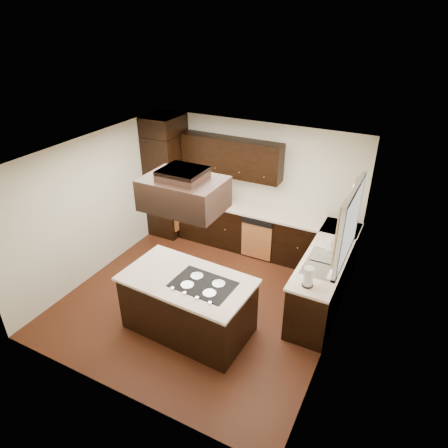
{
  "coord_description": "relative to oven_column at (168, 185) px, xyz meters",
  "views": [
    {
      "loc": [
        2.73,
        -4.54,
        4.3
      ],
      "look_at": [
        0.1,
        0.6,
        1.15
      ],
      "focal_mm": 32.0,
      "sensor_mm": 36.0,
      "label": 1
    }
  ],
  "objects": [
    {
      "name": "oven_column",
      "position": [
        0.0,
        0.0,
        0.0
      ],
      "size": [
        0.65,
        0.75,
        2.12
      ],
      "primitive_type": "cube",
      "color": "black",
      "rests_on": "floor"
    },
    {
      "name": "window_pane",
      "position": [
        3.87,
        -1.16,
        0.59
      ],
      "size": [
        0.0,
        1.2,
        1.0
      ],
      "primitive_type": "cube",
      "color": "white",
      "rests_on": "wall_right"
    },
    {
      "name": "sink_rim",
      "position": [
        3.58,
        -1.16,
        -0.14
      ],
      "size": [
        0.52,
        0.84,
        0.01
      ],
      "primitive_type": "cube",
      "color": "silver",
      "rests_on": "countertop_right"
    },
    {
      "name": "wall_front",
      "position": [
        1.78,
        -3.81,
        0.19
      ],
      "size": [
        4.2,
        0.02,
        2.5
      ],
      "primitive_type": "cube",
      "color": "beige",
      "rests_on": "ground"
    },
    {
      "name": "soap_bottle",
      "position": [
        3.52,
        -0.65,
        -0.04
      ],
      "size": [
        0.09,
        0.1,
        0.2
      ],
      "primitive_type": "imported",
      "rotation": [
        0.0,
        0.0,
        0.06
      ],
      "color": "silver",
      "rests_on": "countertop_right"
    },
    {
      "name": "curtain_left",
      "position": [
        3.79,
        -1.57,
        0.64
      ],
      "size": [
        0.02,
        0.34,
        0.9
      ],
      "primitive_type": "cube",
      "color": "#FAEEBC",
      "rests_on": "wall_right"
    },
    {
      "name": "base_cabinets_back",
      "position": [
        1.81,
        0.09,
        -0.62
      ],
      "size": [
        2.93,
        0.6,
        0.88
      ],
      "primitive_type": "cube",
      "color": "black",
      "rests_on": "floor"
    },
    {
      "name": "range_hood",
      "position": [
        1.88,
        -2.25,
        1.1
      ],
      "size": [
        1.05,
        0.72,
        0.42
      ],
      "primitive_type": "cube",
      "color": "black",
      "rests_on": "ceiling"
    },
    {
      "name": "countertop_back",
      "position": [
        1.81,
        0.08,
        -0.16
      ],
      "size": [
        2.93,
        0.63,
        0.04
      ],
      "primitive_type": "cube",
      "color": "beige",
      "rests_on": "base_cabinets_back"
    },
    {
      "name": "curtain_right",
      "position": [
        3.79,
        -0.74,
        0.64
      ],
      "size": [
        0.02,
        0.34,
        0.9
      ],
      "primitive_type": "cube",
      "color": "#FAEEBC",
      "rests_on": "wall_right"
    },
    {
      "name": "base_cabinets_right",
      "position": [
        3.58,
        -0.8,
        -0.62
      ],
      "size": [
        0.6,
        2.4,
        0.88
      ],
      "primitive_type": "cube",
      "color": "black",
      "rests_on": "floor"
    },
    {
      "name": "mixing_bowl",
      "position": [
        0.74,
        -0.01,
        -0.1
      ],
      "size": [
        0.34,
        0.34,
        0.07
      ],
      "primitive_type": "imported",
      "rotation": [
        0.0,
        0.0,
        0.22
      ],
      "color": "silver",
      "rests_on": "countertop_back"
    },
    {
      "name": "paper_towel",
      "position": [
        3.51,
        -1.79,
        0.01
      ],
      "size": [
        0.16,
        0.16,
        0.29
      ],
      "primitive_type": "cylinder",
      "rotation": [
        0.0,
        0.0,
        0.18
      ],
      "color": "silver",
      "rests_on": "countertop_right"
    },
    {
      "name": "wall_left",
      "position": [
        -0.33,
        -1.71,
        0.19
      ],
      "size": [
        0.02,
        4.2,
        2.5
      ],
      "primitive_type": "cube",
      "color": "beige",
      "rests_on": "ground"
    },
    {
      "name": "window_frame",
      "position": [
        3.85,
        -1.16,
        0.59
      ],
      "size": [
        0.06,
        1.32,
        1.12
      ],
      "primitive_type": "cube",
      "color": "silver",
      "rests_on": "wall_right"
    },
    {
      "name": "floor",
      "position": [
        1.78,
        -1.71,
        -1.07
      ],
      "size": [
        4.2,
        4.2,
        0.02
      ],
      "primitive_type": "cube",
      "color": "#5D2B16",
      "rests_on": "ground"
    },
    {
      "name": "blender_base",
      "position": [
        0.84,
        -0.0,
        -0.09
      ],
      "size": [
        0.15,
        0.15,
        0.1
      ],
      "primitive_type": "cylinder",
      "color": "silver",
      "rests_on": "countertop_back"
    },
    {
      "name": "wall_right",
      "position": [
        3.88,
        -1.71,
        0.19
      ],
      "size": [
        0.02,
        4.2,
        2.5
      ],
      "primitive_type": "cube",
      "color": "beige",
      "rests_on": "ground"
    },
    {
      "name": "spice_rack",
      "position": [
        1.23,
        0.04,
        0.02
      ],
      "size": [
        0.41,
        0.22,
        0.33
      ],
      "primitive_type": "cube",
      "rotation": [
        0.0,
        0.0,
        -0.34
      ],
      "color": "black",
      "rests_on": "countertop_back"
    },
    {
      "name": "island",
      "position": [
        1.95,
        -2.41,
        -0.62
      ],
      "size": [
        1.85,
        1.08,
        0.88
      ],
      "primitive_type": "cube",
      "rotation": [
        0.0,
        0.0,
        -0.05
      ],
      "color": "black",
      "rests_on": "floor"
    },
    {
      "name": "cooktop",
      "position": [
        2.22,
        -2.42,
        -0.13
      ],
      "size": [
        0.88,
        0.61,
        0.01
      ],
      "primitive_type": "cube",
      "rotation": [
        0.0,
        0.0,
        -0.05
      ],
      "color": "black",
      "rests_on": "island_top"
    },
    {
      "name": "wall_oven_face",
      "position": [
        0.35,
        0.0,
        0.06
      ],
      "size": [
        0.05,
        0.62,
        0.78
      ],
      "primitive_type": "cube",
      "color": "#BD713B",
      "rests_on": "oven_column"
    },
    {
      "name": "dishwasher_front",
      "position": [
        2.1,
        -0.2,
        -0.66
      ],
      "size": [
        0.6,
        0.05,
        0.72
      ],
      "primitive_type": "cube",
      "color": "#BD713B",
      "rests_on": "floor"
    },
    {
      "name": "upper_cabinets",
      "position": [
        1.34,
        0.23,
        0.75
      ],
      "size": [
        2.0,
        0.34,
        0.72
      ],
      "primitive_type": "cube",
      "color": "black",
      "rests_on": "wall_back"
    },
    {
      "name": "countertop_right",
      "position": [
        3.56,
        -0.8,
        -0.16
      ],
      "size": [
        0.63,
        2.4,
        0.04
      ],
      "primitive_type": "cube",
      "color": "beige",
      "rests_on": "base_cabinets_right"
    },
    {
      "name": "blender_pitcher",
      "position": [
        0.84,
        -0.0,
        0.09
      ],
      "size": [
        0.13,
        0.13,
        0.26
      ],
      "primitive_type": "cone",
      "color": "silver",
      "rests_on": "blender_base"
    },
    {
      "name": "island_top",
      "position": [
        1.95,
        -2.41,
        -0.16
      ],
      "size": [
        1.92,
        1.14,
        0.04
      ],
      "primitive_type": "cube",
      "rotation": [
        0.0,
        0.0,
        -0.05
      ],
      "color": "beige",
      "rests_on": "island"
    },
    {
      "name": "ceiling",
      "position": [
        1.78,
        -1.71,
        1.45
      ],
      "size": [
        4.2,
        4.2,
        0.02
      ],
      "primitive_type": "cube",
      "color": "white",
      "rests_on": "ground"
    },
    {
      "name": "hood_duct",
      "position": [
        1.88,
        -2.25,
        1.38
      ],
      "size": [
        0.55,
        0.5,
        0.13
      ],
      "primitive_type": "cube",
      "color": "black",
      "rests_on": "ceiling"
    },
    {
      "name": "wall_back",
      "position": [
        1.78,
        0.4,
        0.19
      ],
      "size": [
        4.2,
        0.02,
        2.5
      ],
      "primitive_type": "cube",
      "color": "beige",
      "rests_on": "ground"
    }
  ]
}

